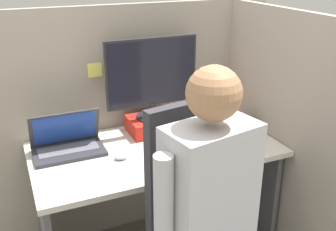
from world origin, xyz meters
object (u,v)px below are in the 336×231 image
at_px(laptop, 68,144).
at_px(stapler, 245,124).
at_px(person, 213,221).
at_px(carrot_toy, 183,163).
at_px(paper_box, 153,124).
at_px(monitor, 152,76).

distance_m(laptop, stapler, 1.04).
distance_m(stapler, person, 1.02).
distance_m(stapler, carrot_toy, 0.61).
bearing_deg(laptop, carrot_toy, -37.95).
height_order(laptop, stapler, laptop).
relative_size(paper_box, monitor, 0.53).
distance_m(paper_box, person, 0.96).
bearing_deg(carrot_toy, stapler, 26.49).
bearing_deg(stapler, monitor, 160.90).
xyz_separation_m(laptop, stapler, (1.04, -0.11, -0.01)).
relative_size(laptop, carrot_toy, 2.77).
bearing_deg(stapler, laptop, 173.82).
relative_size(paper_box, person, 0.21).
bearing_deg(carrot_toy, paper_box, 87.63).
bearing_deg(stapler, paper_box, 161.17).
bearing_deg(monitor, laptop, -172.20).
distance_m(carrot_toy, person, 0.52).
bearing_deg(paper_box, monitor, 90.00).
height_order(laptop, person, person).
height_order(paper_box, carrot_toy, paper_box).
height_order(stapler, person, person).
relative_size(monitor, stapler, 4.27).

